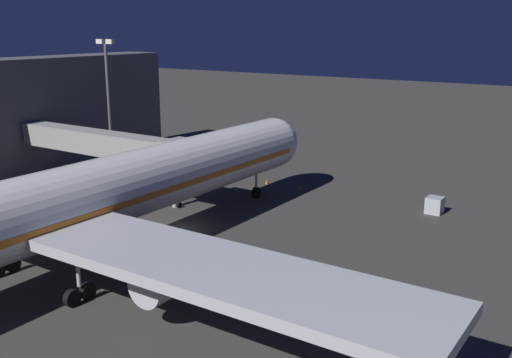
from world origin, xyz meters
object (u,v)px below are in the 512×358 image
Objects in this scene: traffic_cone_nose_port at (299,187)px; traffic_cone_nose_starboard at (267,182)px; airliner_at_gate at (50,210)px; jet_bridge at (115,145)px; apron_floodlight_mast at (108,92)px; baggage_container_mid_row at (435,205)px.

traffic_cone_nose_starboard is at bearing 0.00° from traffic_cone_nose_port.
airliner_at_gate is 118.48× the size of traffic_cone_nose_port.
jet_bridge is (13.44, -18.72, 0.10)m from airliner_at_gate.
jet_bridge is 16.44m from apron_floodlight_mast.
airliner_at_gate is at bearing 86.03° from traffic_cone_nose_port.
baggage_container_mid_row is (-31.22, -12.83, -4.71)m from jet_bridge.
traffic_cone_nose_port is (-27.70, -2.57, -9.36)m from apron_floodlight_mast.
apron_floodlight_mast is at bearing -48.80° from airliner_at_gate.
baggage_container_mid_row reaches higher than traffic_cone_nose_port.
jet_bridge is 15.44× the size of baggage_container_mid_row.
apron_floodlight_mast is at bearing 6.30° from traffic_cone_nose_starboard.
jet_bridge is 20.99m from traffic_cone_nose_port.
airliner_at_gate reaches higher than apron_floodlight_mast.
airliner_at_gate is at bearing 131.20° from apron_floodlight_mast.
baggage_container_mid_row is at bearing 179.49° from traffic_cone_nose_port.
traffic_cone_nose_starboard is at bearing -86.03° from airliner_at_gate.
airliner_at_gate reaches higher than traffic_cone_nose_starboard.
jet_bridge reaches higher than baggage_container_mid_row.
airliner_at_gate is 3.96× the size of apron_floodlight_mast.
traffic_cone_nose_port is 1.00× the size of traffic_cone_nose_starboard.
jet_bridge is at bearing 49.08° from traffic_cone_nose_starboard.
airliner_at_gate is 23.05m from jet_bridge.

